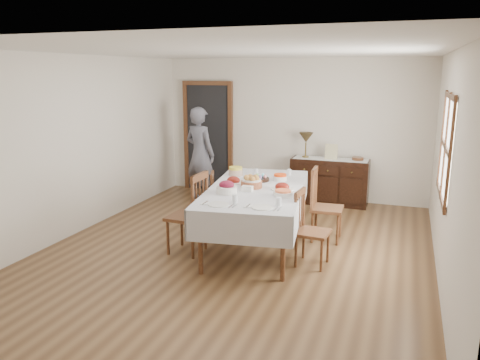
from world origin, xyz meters
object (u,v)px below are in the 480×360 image
(dining_table, at_px, (256,194))
(person, at_px, (200,151))
(chair_left_far, at_px, (204,202))
(sideboard, at_px, (329,181))
(chair_right_near, at_px, (309,228))
(chair_left_near, at_px, (190,213))
(chair_right_far, at_px, (323,204))
(table_lamp, at_px, (306,138))

(dining_table, relative_size, person, 1.39)
(chair_left_far, height_order, sideboard, chair_left_far)
(chair_right_near, height_order, person, person)
(dining_table, height_order, sideboard, dining_table)
(chair_left_far, distance_m, sideboard, 2.62)
(dining_table, xyz_separation_m, chair_left_near, (-0.74, -0.51, -0.19))
(chair_left_near, bearing_deg, person, -155.47)
(chair_right_near, bearing_deg, person, 52.23)
(person, bearing_deg, chair_left_far, 133.71)
(chair_left_near, bearing_deg, chair_right_far, 127.69)
(dining_table, distance_m, sideboard, 2.58)
(chair_left_far, xyz_separation_m, table_lamp, (1.07, 2.11, 0.73))
(chair_right_near, bearing_deg, chair_left_far, 71.93)
(sideboard, relative_size, table_lamp, 2.99)
(sideboard, distance_m, person, 2.43)
(dining_table, relative_size, chair_right_far, 2.48)
(chair_right_near, distance_m, person, 3.46)
(chair_right_near, xyz_separation_m, sideboard, (-0.21, 2.86, -0.06))
(table_lamp, bearing_deg, chair_right_far, -70.53)
(sideboard, bearing_deg, dining_table, -103.45)
(chair_left_near, distance_m, table_lamp, 3.18)
(chair_right_far, distance_m, person, 2.91)
(chair_left_near, xyz_separation_m, sideboard, (1.34, 3.00, -0.14))
(sideboard, xyz_separation_m, table_lamp, (-0.45, -0.02, 0.77))
(chair_right_far, xyz_separation_m, sideboard, (-0.22, 1.92, -0.11))
(dining_table, relative_size, sideboard, 1.87)
(person, relative_size, table_lamp, 4.02)
(chair_right_near, height_order, table_lamp, table_lamp)
(chair_left_near, bearing_deg, sideboard, 158.93)
(person, bearing_deg, table_lamp, -147.01)
(dining_table, relative_size, chair_left_near, 2.37)
(dining_table, height_order, table_lamp, table_lamp)
(chair_left_far, distance_m, table_lamp, 2.48)
(chair_left_near, height_order, chair_right_near, chair_left_near)
(chair_left_far, relative_size, chair_right_near, 0.95)
(person, bearing_deg, dining_table, 148.65)
(chair_right_near, relative_size, table_lamp, 2.06)
(chair_left_near, distance_m, chair_right_near, 1.56)
(dining_table, height_order, chair_right_near, chair_right_near)
(chair_left_near, height_order, person, person)
(chair_right_far, bearing_deg, table_lamp, 16.91)
(chair_right_far, bearing_deg, sideboard, 4.08)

